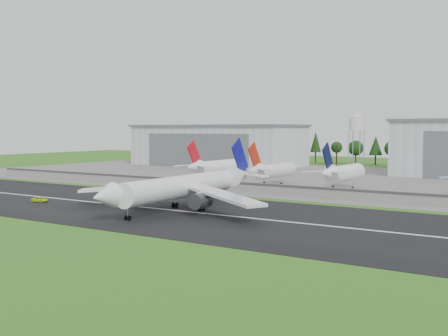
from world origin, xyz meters
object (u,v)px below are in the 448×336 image
Objects in this scene: ground_vehicle at (40,200)px; parked_jet_red_b at (271,170)px; parked_jet_navy at (341,173)px; main_airliner at (179,192)px; parked_jet_red_a at (212,167)px.

parked_jet_red_b reaches higher than ground_vehicle.
parked_jet_navy is (26.86, 0.04, 0.20)m from parked_jet_red_b.
parked_jet_red_b is (-10.32, 66.95, 1.00)m from main_airliner.
parked_jet_red_b is at bearing -0.08° from parked_jet_red_a.
ground_vehicle is 0.16× the size of parked_jet_red_b.
parked_jet_red_b is at bearing -179.92° from parked_jet_navy.
parked_jet_navy is (52.63, 0.00, 0.01)m from parked_jet_red_a.
parked_jet_red_a is 25.77m from parked_jet_red_b.
ground_vehicle is 75.28m from parked_jet_red_a.
ground_vehicle is (-44.15, -7.68, -4.12)m from main_airliner.
parked_jet_red_b is at bearing -84.84° from main_airliner.
parked_jet_red_a is at bearing -19.40° from ground_vehicle.
ground_vehicle is at bearing -114.38° from parked_jet_red_b.
ground_vehicle is 96.36m from parked_jet_navy.
ground_vehicle is at bearing -96.16° from parked_jet_red_a.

